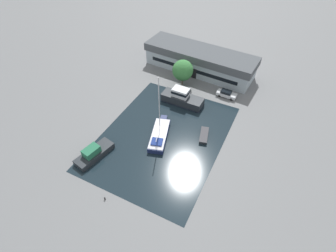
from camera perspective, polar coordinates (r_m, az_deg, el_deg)
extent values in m
plane|color=slate|center=(53.39, -1.12, -2.33)|extent=(440.00, 440.00, 0.00)
cube|color=black|center=(53.38, -1.12, -2.33)|extent=(23.25, 31.06, 0.01)
cube|color=#99A8B2|center=(72.35, 6.83, 13.33)|extent=(29.08, 10.35, 3.94)
cube|color=#474C51|center=(70.88, 7.04, 15.40)|extent=(29.95, 10.66, 2.02)
cube|color=black|center=(69.39, 5.27, 11.43)|extent=(2.40, 0.23, 2.76)
cube|color=black|center=(68.98, 5.31, 11.98)|extent=(24.21, 1.78, 0.98)
cylinder|color=brown|center=(66.64, 3.13, 9.79)|extent=(0.25, 0.25, 2.29)
sphere|color=#387A3D|center=(64.96, 3.23, 12.01)|extent=(5.10, 5.10, 5.10)
cube|color=silver|center=(64.35, 12.62, 6.74)|extent=(4.74, 2.02, 0.80)
cube|color=black|center=(63.98, 12.56, 7.28)|extent=(2.49, 1.72, 0.58)
cube|color=black|center=(63.78, 13.59, 6.91)|extent=(0.10, 1.48, 0.46)
cylinder|color=black|center=(64.98, 14.01, 6.45)|extent=(0.61, 0.22, 0.60)
cylinder|color=black|center=(63.68, 13.55, 5.67)|extent=(0.61, 0.22, 0.60)
cylinder|color=black|center=(65.50, 11.63, 7.25)|extent=(0.61, 0.22, 0.60)
cylinder|color=black|center=(64.21, 11.12, 6.49)|extent=(0.61, 0.22, 0.60)
cube|color=#19234C|center=(52.88, -1.89, -2.07)|extent=(5.54, 9.44, 1.07)
cube|color=#19234C|center=(56.43, -0.91, 1.60)|extent=(1.67, 1.55, 1.07)
cube|color=silver|center=(52.47, -1.90, -1.64)|extent=(5.32, 9.06, 0.08)
cylinder|color=silver|center=(48.55, -1.93, 4.24)|extent=(0.16, 0.16, 12.82)
cylinder|color=silver|center=(50.74, -2.22, -1.81)|extent=(1.29, 3.88, 0.12)
cube|color=navy|center=(50.69, -2.43, -3.45)|extent=(2.63, 2.51, 0.30)
cube|color=#23282D|center=(60.92, 3.14, 5.78)|extent=(9.73, 3.54, 1.89)
cube|color=black|center=(61.42, 3.11, 5.20)|extent=(9.83, 3.61, 0.18)
cube|color=silver|center=(59.91, 2.79, 7.34)|extent=(3.71, 2.50, 1.90)
cube|color=black|center=(59.80, 2.79, 7.48)|extent=(3.79, 2.57, 0.61)
cube|color=#23282D|center=(53.65, 7.83, -2.08)|extent=(2.51, 4.53, 0.61)
cube|color=#333338|center=(53.40, 7.87, -1.82)|extent=(2.63, 4.72, 0.08)
cube|color=#23282D|center=(51.55, -15.71, -5.84)|extent=(4.33, 8.16, 1.10)
cube|color=#236647|center=(50.51, -16.37, -5.26)|extent=(2.56, 3.44, 1.35)
cylinder|color=black|center=(45.81, -13.58, -15.14)|extent=(0.23, 0.23, 0.39)
sphere|color=black|center=(45.59, -13.63, -14.97)|extent=(0.25, 0.25, 0.25)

